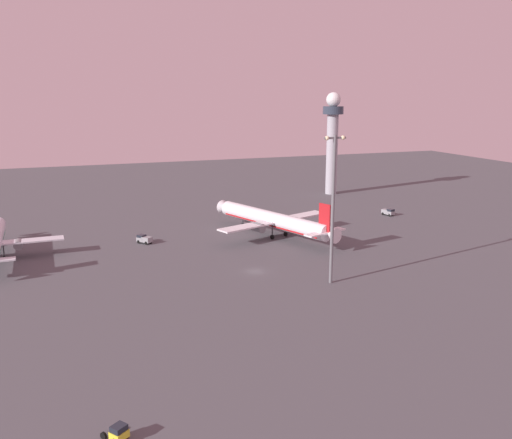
% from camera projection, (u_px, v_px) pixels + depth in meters
% --- Properties ---
extents(ground_plane, '(416.00, 416.00, 0.00)m').
position_uv_depth(ground_plane, '(255.00, 271.00, 124.81)').
color(ground_plane, '#4C4C51').
extents(control_tower, '(8.00, 8.00, 39.55)m').
position_uv_depth(control_tower, '(332.00, 136.00, 215.99)').
color(control_tower, '#A8A8B2').
rests_on(control_tower, ground).
extents(airplane_near_gate, '(36.14, 45.90, 12.17)m').
position_uv_depth(airplane_near_gate, '(274.00, 220.00, 154.43)').
color(airplane_near_gate, white).
rests_on(airplane_near_gate, ground).
extents(baggage_tractor, '(3.13, 4.54, 2.25)m').
position_uv_depth(baggage_tractor, '(388.00, 212.00, 181.57)').
color(baggage_tractor, gray).
rests_on(baggage_tractor, ground).
extents(maintenance_van, '(4.10, 4.47, 2.25)m').
position_uv_depth(maintenance_van, '(144.00, 239.00, 147.92)').
color(maintenance_van, gray).
rests_on(maintenance_van, ground).
extents(pushback_tug, '(3.26, 3.55, 2.05)m').
position_uv_depth(pushback_tug, '(118.00, 433.00, 63.82)').
color(pushback_tug, yellow).
rests_on(pushback_tug, ground).
extents(apron_light_east, '(4.80, 0.90, 31.10)m').
position_uv_depth(apron_light_east, '(333.00, 202.00, 113.50)').
color(apron_light_east, slate).
rests_on(apron_light_east, ground).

